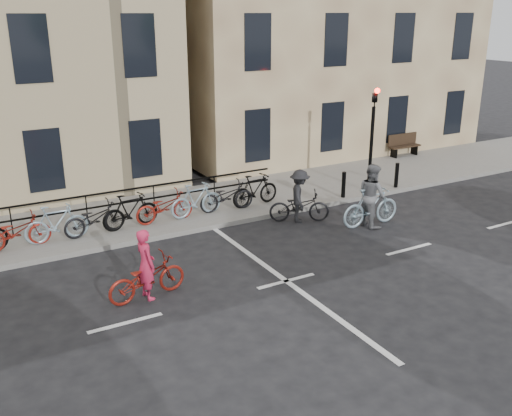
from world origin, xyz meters
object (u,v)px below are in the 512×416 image
cyclist_grey (371,201)px  cyclist_dark (299,201)px  bench (403,144)px  cyclist_pink (147,274)px  traffic_light (373,127)px

cyclist_grey → cyclist_dark: 2.18m
cyclist_grey → bench: bearing=-46.7°
cyclist_pink → cyclist_dark: 6.30m
cyclist_pink → cyclist_grey: cyclist_grey is taller
traffic_light → bench: (4.80, 3.39, -1.78)m
cyclist_pink → cyclist_grey: size_ratio=0.96×
cyclist_grey → cyclist_dark: (-1.69, 1.37, -0.13)m
traffic_light → cyclist_pink: (-9.40, -3.47, -1.88)m
cyclist_grey → traffic_light: bearing=-36.5°
traffic_light → cyclist_dark: traffic_light is taller
traffic_light → cyclist_pink: bearing=-159.7°
traffic_light → cyclist_dark: bearing=-164.7°
cyclist_pink → cyclist_dark: cyclist_pink is taller
bench → cyclist_dark: cyclist_dark is taller
traffic_light → cyclist_grey: 3.47m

